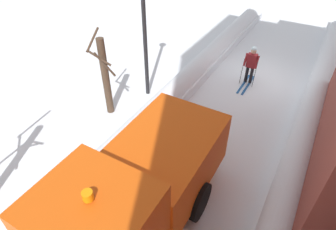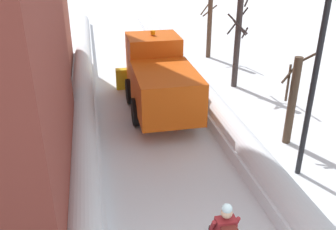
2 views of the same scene
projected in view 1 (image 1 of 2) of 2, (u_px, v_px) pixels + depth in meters
The scene contains 5 objects.
snowbank_right at pixel (60, 208), 7.83m from camera, with size 1.10×36.00×0.90m.
plow_truck at pixel (139, 193), 6.87m from camera, with size 3.20×5.98×3.12m.
skier at pixel (251, 63), 12.88m from camera, with size 0.62×1.80×1.81m.
street_lamp at pixel (144, 13), 10.57m from camera, with size 0.40×0.40×5.71m.
bare_tree_near at pixel (105, 76), 10.74m from camera, with size 0.85×0.86×3.38m.
Camera 1 is at (-2.19, 12.46, 7.22)m, focal length 30.70 mm.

